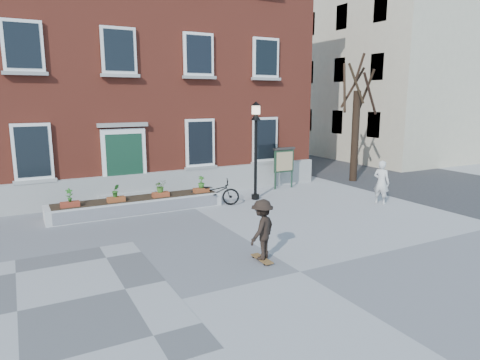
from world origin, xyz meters
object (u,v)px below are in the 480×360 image
bicycle (214,192)px  notice_board (284,161)px  lamp_post (256,137)px  parked_car (277,147)px  bystander (381,182)px  skateboarder (262,229)px

bicycle → notice_board: size_ratio=1.03×
lamp_post → parked_car: bearing=53.0°
bystander → skateboarder: bystander is taller
parked_car → notice_board: bearing=-124.1°
bystander → notice_board: (-1.72, 4.19, 0.41)m
lamp_post → notice_board: 2.82m
lamp_post → notice_board: size_ratio=2.10×
notice_board → skateboarder: 8.95m
bystander → notice_board: bearing=1.0°
bystander → skateboarder: (-7.13, -2.93, -0.02)m
parked_car → lamp_post: size_ratio=1.09×
skateboarder → parked_car: bearing=55.9°
bicycle → lamp_post: (1.90, 0.13, 2.03)m
lamp_post → skateboarder: lamp_post is taller
bystander → skateboarder: bearing=91.0°
notice_board → parked_car: bearing=58.7°
bicycle → skateboarder: bearing=-169.2°
bicycle → skateboarder: skateboarder is taller
notice_board → skateboarder: notice_board is taller
bystander → bicycle: bearing=42.7°
bicycle → notice_board: bearing=-48.0°
bicycle → bystander: bearing=-92.3°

